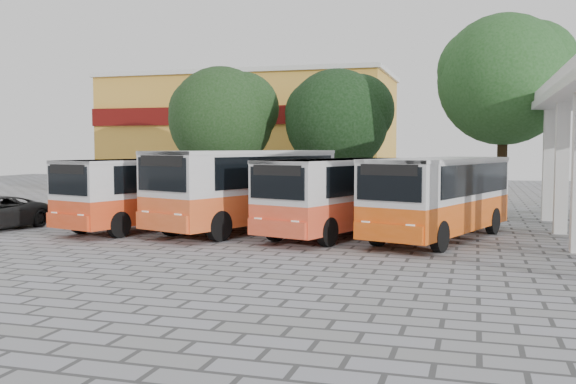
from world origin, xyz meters
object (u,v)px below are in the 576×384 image
(bus_centre_right, at_px, (339,191))
(bus_centre_left, at_px, (246,184))
(bus_far_left, at_px, (149,189))
(bus_far_right, at_px, (440,193))

(bus_centre_right, bearing_deg, bus_centre_left, -166.84)
(bus_far_left, distance_m, bus_centre_right, 7.37)
(bus_far_left, relative_size, bus_centre_right, 0.98)
(bus_centre_left, xyz_separation_m, bus_far_right, (7.06, -0.40, -0.14))
(bus_far_left, xyz_separation_m, bus_centre_left, (3.77, 0.49, 0.19))
(bus_centre_right, xyz_separation_m, bus_far_right, (3.46, -0.06, 0.03))
(bus_far_left, relative_size, bus_centre_left, 0.89)
(bus_far_left, relative_size, bus_far_right, 0.96)
(bus_far_left, distance_m, bus_centre_left, 3.81)
(bus_centre_right, bearing_deg, bus_far_left, -160.29)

